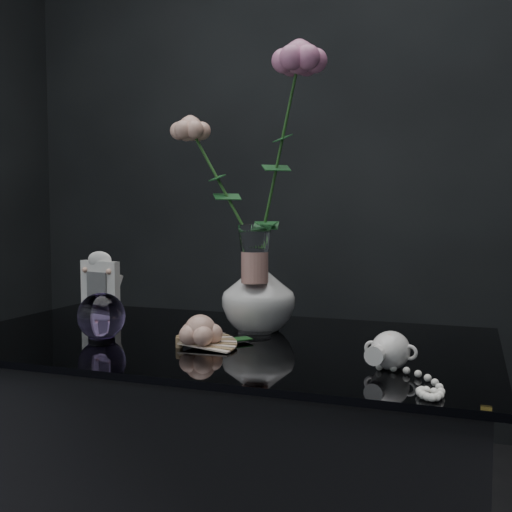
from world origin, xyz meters
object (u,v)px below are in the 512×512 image
at_px(wine_glass, 255,280).
at_px(pearl_jar, 391,349).
at_px(picture_frame, 100,285).
at_px(loose_rose, 200,331).
at_px(paperweight, 101,316).
at_px(vase, 258,293).

relative_size(wine_glass, pearl_jar, 1.02).
relative_size(picture_frame, loose_rose, 0.89).
bearing_deg(picture_frame, pearl_jar, -6.27).
xyz_separation_m(wine_glass, paperweight, (-0.26, -0.14, -0.06)).
distance_m(wine_glass, paperweight, 0.30).
bearing_deg(vase, picture_frame, 177.67).
bearing_deg(pearl_jar, paperweight, -174.26).
xyz_separation_m(paperweight, loose_rose, (0.21, 0.01, -0.02)).
relative_size(paperweight, pearl_jar, 0.42).
relative_size(vase, pearl_jar, 0.73).
height_order(vase, loose_rose, vase).
distance_m(wine_glass, loose_rose, 0.17).
distance_m(vase, pearl_jar, 0.37).
distance_m(picture_frame, pearl_jar, 0.73).
bearing_deg(pearl_jar, vase, 152.56).
height_order(wine_glass, picture_frame, wine_glass).
bearing_deg(vase, paperweight, -143.34).
xyz_separation_m(vase, wine_glass, (0.01, -0.05, 0.03)).
relative_size(picture_frame, paperweight, 1.71).
bearing_deg(loose_rose, paperweight, 162.64).
distance_m(vase, paperweight, 0.32).
bearing_deg(wine_glass, vase, 100.59).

